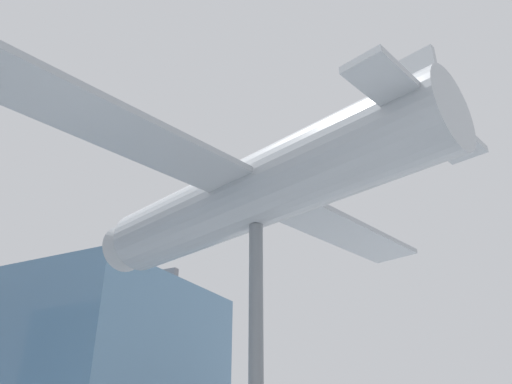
{
  "coord_description": "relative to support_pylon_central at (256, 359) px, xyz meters",
  "views": [
    {
      "loc": [
        -12.2,
        -6.05,
        1.93
      ],
      "look_at": [
        0.0,
        0.0,
        8.65
      ],
      "focal_mm": 35.0,
      "sensor_mm": 36.0,
      "label": 1
    }
  ],
  "objects": [
    {
      "name": "glass_pavilion_right",
      "position": [
        9.69,
        16.11,
        1.11
      ],
      "size": [
        11.66,
        13.65,
        10.35
      ],
      "color": "slate",
      "rests_on": "ground_plane"
    },
    {
      "name": "support_pylon_central",
      "position": [
        0.0,
        0.0,
        0.0
      ],
      "size": [
        0.4,
        0.4,
        7.55
      ],
      "color": "slate",
      "rests_on": "ground_plane"
    },
    {
      "name": "suspended_airplane",
      "position": [
        0.08,
        0.25,
        4.88
      ],
      "size": [
        16.51,
        13.88,
        3.05
      ],
      "rotation": [
        0.0,
        0.0,
        -0.31
      ],
      "color": "#93999E",
      "rests_on": "support_pylon_central"
    }
  ]
}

